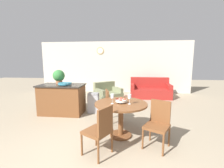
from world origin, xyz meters
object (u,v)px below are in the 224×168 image
object	(u,v)px
kitchen_island	(62,99)
teal_bowl	(65,84)
fruit_bowl	(121,100)
wine_glass_left	(112,96)
armchair	(108,95)
trash_bin	(93,103)
dining_chair_far_side	(111,105)
dining_table	(121,111)
potted_plant	(59,76)
wine_glass_right	(130,97)
dining_chair_near_right	(158,122)
dining_chair_near_left	(100,129)
couch	(150,91)

from	to	relation	value
kitchen_island	teal_bowl	world-z (taller)	teal_bowl
fruit_bowl	wine_glass_left	bearing A→B (deg)	-154.36
teal_bowl	armchair	distance (m)	2.09
trash_bin	dining_chair_far_side	bearing A→B (deg)	-47.56
dining_table	potted_plant	size ratio (longest dim) A/B	2.52
wine_glass_right	potted_plant	distance (m)	2.75
dining_chair_near_right	wine_glass_left	xyz separation A→B (m)	(-0.92, 0.24, 0.43)
dining_chair_far_side	armchair	size ratio (longest dim) A/B	0.71
dining_chair_near_left	wine_glass_left	distance (m)	0.79
trash_bin	wine_glass_right	bearing A→B (deg)	-53.68
dining_table	wine_glass_left	xyz separation A→B (m)	(-0.18, -0.08, 0.33)
dining_chair_near_right	dining_chair_far_side	world-z (taller)	same
dining_table	dining_chair_far_side	size ratio (longest dim) A/B	1.27
fruit_bowl	wine_glass_right	world-z (taller)	wine_glass_right
armchair	wine_glass_right	bearing A→B (deg)	-112.53
dining_chair_far_side	kitchen_island	world-z (taller)	kitchen_island
dining_chair_far_side	wine_glass_right	bearing A→B (deg)	14.03
dining_chair_far_side	couch	xyz separation A→B (m)	(1.47, 3.09, -0.19)
dining_chair_near_right	kitchen_island	xyz separation A→B (m)	(-2.67, 1.62, -0.03)
dining_chair_near_right	teal_bowl	xyz separation A→B (m)	(-2.50, 1.50, 0.49)
kitchen_island	wine_glass_left	bearing A→B (deg)	-38.24
kitchen_island	armchair	bearing A→B (deg)	50.08
wine_glass_right	couch	distance (m)	4.09
potted_plant	wine_glass_right	bearing A→B (deg)	-34.09
wine_glass_right	dining_table	bearing A→B (deg)	158.09
dining_chair_near_left	wine_glass_right	bearing A→B (deg)	-8.43
wine_glass_right	potted_plant	bearing A→B (deg)	145.91
dining_chair_near_left	dining_chair_far_side	bearing A→B (deg)	27.78
wine_glass_right	armchair	world-z (taller)	wine_glass_right
dining_chair_near_right	dining_chair_far_side	size ratio (longest dim) A/B	1.00
wine_glass_left	trash_bin	world-z (taller)	wine_glass_left
trash_bin	dining_chair_near_right	bearing A→B (deg)	-46.80
dining_chair_near_right	couch	bearing A→B (deg)	-66.98
dining_chair_near_right	kitchen_island	distance (m)	3.12
dining_chair_far_side	potted_plant	xyz separation A→B (m)	(-1.79, 0.71, 0.69)
wine_glass_right	couch	size ratio (longest dim) A/B	0.12
dining_chair_near_right	fruit_bowl	distance (m)	0.87
fruit_bowl	wine_glass_left	world-z (taller)	wine_glass_left
teal_bowl	couch	bearing A→B (deg)	42.11
kitchen_island	couch	size ratio (longest dim) A/B	0.77
dining_table	armchair	distance (m)	2.90
teal_bowl	trash_bin	xyz separation A→B (m)	(0.81, 0.30, -0.66)
wine_glass_left	couch	xyz separation A→B (m)	(1.36, 3.93, -0.62)
dining_chair_near_left	wine_glass_left	xyz separation A→B (m)	(0.15, 0.65, 0.43)
wine_glass_left	dining_table	bearing A→B (deg)	25.33
dining_table	armchair	size ratio (longest dim) A/B	0.90
dining_chair_far_side	couch	bearing A→B (deg)	138.64
dining_chair_near_left	kitchen_island	xyz separation A→B (m)	(-1.61, 2.03, -0.03)
wine_glass_right	armchair	size ratio (longest dim) A/B	0.17
fruit_bowl	teal_bowl	size ratio (longest dim) A/B	0.62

